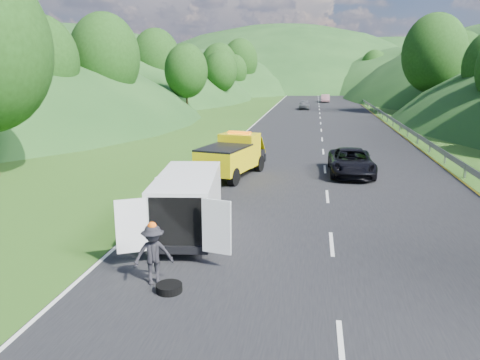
% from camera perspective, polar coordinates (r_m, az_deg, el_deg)
% --- Properties ---
extents(ground, '(320.00, 320.00, 0.00)m').
position_cam_1_polar(ground, '(17.84, 1.19, -5.02)').
color(ground, '#38661E').
rests_on(ground, ground).
extents(road_surface, '(14.00, 200.00, 0.02)m').
position_cam_1_polar(road_surface, '(57.06, 9.75, 7.48)').
color(road_surface, black).
rests_on(road_surface, ground).
extents(guardrail, '(0.06, 140.00, 1.52)m').
position_cam_1_polar(guardrail, '(69.97, 15.70, 8.22)').
color(guardrail, gray).
rests_on(guardrail, ground).
extents(tree_line_left, '(14.00, 140.00, 14.00)m').
position_cam_1_polar(tree_line_left, '(79.87, -6.58, 9.19)').
color(tree_line_left, '#214F17').
rests_on(tree_line_left, ground).
extents(tree_line_right, '(14.00, 140.00, 14.00)m').
position_cam_1_polar(tree_line_right, '(79.72, 24.28, 8.11)').
color(tree_line_right, '#214F17').
rests_on(tree_line_right, ground).
extents(hills_backdrop, '(201.00, 288.60, 44.00)m').
position_cam_1_polar(hills_backdrop, '(151.64, 10.77, 10.95)').
color(hills_backdrop, '#2D5B23').
rests_on(hills_backdrop, ground).
extents(tow_truck, '(3.16, 5.71, 2.32)m').
position_cam_1_polar(tow_truck, '(24.93, -0.94, 2.97)').
color(tow_truck, black).
rests_on(tow_truck, ground).
extents(white_van, '(3.32, 6.27, 2.13)m').
position_cam_1_polar(white_van, '(16.31, -6.34, -2.44)').
color(white_van, black).
rests_on(white_van, ground).
extents(woman, '(0.48, 0.61, 1.52)m').
position_cam_1_polar(woman, '(18.92, -9.68, -4.14)').
color(woman, silver).
rests_on(woman, ground).
extents(child, '(0.58, 0.58, 0.95)m').
position_cam_1_polar(child, '(16.66, -4.56, -6.41)').
color(child, '#D1CD6F').
rests_on(child, ground).
extents(worker, '(1.22, 1.04, 1.63)m').
position_cam_1_polar(worker, '(13.09, -10.38, -12.30)').
color(worker, black).
rests_on(worker, ground).
extents(suitcase, '(0.39, 0.23, 0.62)m').
position_cam_1_polar(suitcase, '(18.62, -12.80, -3.58)').
color(suitcase, brown).
rests_on(suitcase, ground).
extents(spare_tire, '(0.68, 0.68, 0.20)m').
position_cam_1_polar(spare_tire, '(12.56, -8.61, -13.37)').
color(spare_tire, black).
rests_on(spare_tire, ground).
extents(passing_suv, '(2.39, 5.07, 1.40)m').
position_cam_1_polar(passing_suv, '(26.28, 13.32, 0.62)').
color(passing_suv, black).
rests_on(passing_suv, ground).
extents(dist_car_a, '(1.54, 3.82, 1.30)m').
position_cam_1_polar(dist_car_a, '(69.17, 7.83, 8.53)').
color(dist_car_a, '#535559').
rests_on(dist_car_a, ground).
extents(dist_car_b, '(1.43, 4.09, 1.35)m').
position_cam_1_polar(dist_car_b, '(84.80, 10.34, 9.30)').
color(dist_car_b, '#7E545D').
rests_on(dist_car_b, ground).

